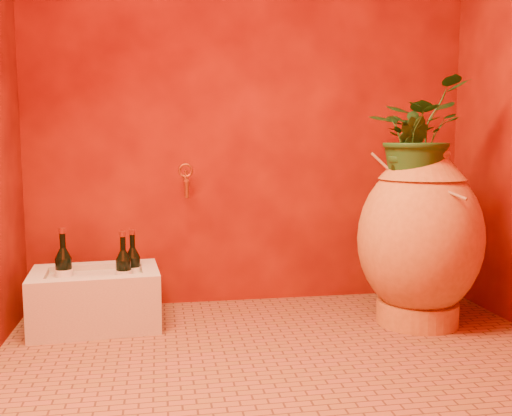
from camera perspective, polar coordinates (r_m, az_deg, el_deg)
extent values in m
plane|color=brown|center=(2.47, 3.44, -15.43)|extent=(2.50, 2.50, 0.00)
cube|color=#570A05|center=(3.28, -0.44, 12.36)|extent=(2.50, 0.02, 2.50)
cylinder|color=#BF7E35|center=(3.08, 15.81, -9.95)|extent=(0.50, 0.50, 0.12)
ellipsoid|color=#BF7E35|center=(2.99, 16.05, -2.96)|extent=(0.77, 0.77, 0.78)
cone|color=#BF7E35|center=(2.96, 16.28, 3.95)|extent=(0.53, 0.53, 0.12)
torus|color=#BF7E35|center=(2.95, 16.33, 5.27)|extent=(0.32, 0.32, 0.05)
cylinder|color=olive|center=(2.88, 15.21, 1.73)|extent=(0.33, 0.27, 0.37)
cylinder|color=olive|center=(2.84, 16.92, 2.30)|extent=(0.19, 0.40, 0.12)
cylinder|color=olive|center=(2.93, 18.68, 2.70)|extent=(0.16, 0.31, 0.22)
cube|color=beige|center=(3.01, -15.72, -8.96)|extent=(0.65, 0.47, 0.26)
cube|color=beige|center=(3.13, -15.48, -5.57)|extent=(0.62, 0.13, 0.03)
cube|color=beige|center=(2.81, -16.18, -7.06)|extent=(0.62, 0.13, 0.03)
cube|color=beige|center=(3.01, -20.94, -6.29)|extent=(0.10, 0.26, 0.03)
cube|color=beige|center=(2.95, -10.58, -6.21)|extent=(0.10, 0.26, 0.03)
cylinder|color=black|center=(3.01, -12.18, -6.48)|extent=(0.07, 0.07, 0.18)
cone|color=black|center=(2.99, -12.24, -4.34)|extent=(0.07, 0.07, 0.05)
cylinder|color=black|center=(2.98, -12.27, -3.22)|extent=(0.03, 0.03, 0.07)
cylinder|color=maroon|center=(2.97, -12.29, -2.37)|extent=(0.03, 0.03, 0.02)
cylinder|color=silver|center=(3.01, -12.18, -6.48)|extent=(0.08, 0.08, 0.08)
cylinder|color=black|center=(3.01, -18.64, -6.59)|extent=(0.08, 0.08, 0.19)
cone|color=black|center=(2.98, -18.73, -4.30)|extent=(0.08, 0.08, 0.05)
cylinder|color=black|center=(2.97, -18.78, -3.09)|extent=(0.03, 0.03, 0.07)
cylinder|color=maroon|center=(2.96, -18.82, -2.17)|extent=(0.03, 0.03, 0.03)
cylinder|color=silver|center=(3.01, -18.64, -6.59)|extent=(0.08, 0.08, 0.09)
cylinder|color=black|center=(2.94, -13.08, -6.81)|extent=(0.08, 0.08, 0.18)
cone|color=black|center=(2.92, -13.14, -4.61)|extent=(0.08, 0.08, 0.05)
cylinder|color=black|center=(2.91, -13.17, -3.44)|extent=(0.03, 0.03, 0.07)
cylinder|color=maroon|center=(2.90, -13.20, -2.56)|extent=(0.03, 0.03, 0.03)
cylinder|color=silver|center=(2.94, -13.08, -6.81)|extent=(0.08, 0.08, 0.08)
cylinder|color=#AF6A28|center=(3.16, -7.04, 2.76)|extent=(0.03, 0.15, 0.03)
cylinder|color=#AF6A28|center=(3.09, -6.96, 1.84)|extent=(0.02, 0.02, 0.09)
torus|color=#AF6A28|center=(3.16, -7.06, 3.75)|extent=(0.08, 0.01, 0.08)
cylinder|color=#AF6A28|center=(3.16, -7.05, 3.26)|extent=(0.01, 0.01, 0.06)
imported|color=#1B4B1A|center=(2.95, 15.74, 7.14)|extent=(0.65, 0.64, 0.55)
imported|color=#1B4B1A|center=(2.88, 14.91, 5.45)|extent=(0.24, 0.22, 0.34)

